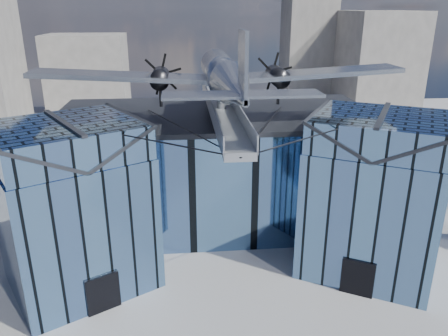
{
  "coord_description": "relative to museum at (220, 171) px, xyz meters",
  "views": [
    {
      "loc": [
        -3.05,
        -28.67,
        18.61
      ],
      "look_at": [
        0.0,
        2.0,
        7.2
      ],
      "focal_mm": 35.0,
      "sensor_mm": 36.0,
      "label": 1
    }
  ],
  "objects": [
    {
      "name": "bg_towers",
      "position": [
        1.45,
        44.67,
        4.47
      ],
      "size": [
        77.0,
        24.5,
        26.0
      ],
      "color": "slate",
      "rests_on": "ground"
    },
    {
      "name": "ground_plane",
      "position": [
        -0.0,
        -5.82,
        -5.54
      ],
      "size": [
        120.0,
        120.0,
        0.0
      ],
      "primitive_type": "plane",
      "color": "gray"
    },
    {
      "name": "museum",
      "position": [
        0.0,
        0.0,
        0.0
      ],
      "size": [
        32.88,
        24.5,
        17.6
      ],
      "color": "#4E73A0",
      "rests_on": "ground"
    }
  ]
}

